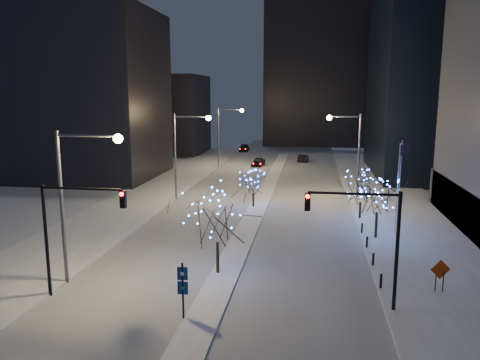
% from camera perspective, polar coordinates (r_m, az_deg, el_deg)
% --- Properties ---
extents(ground, '(160.00, 160.00, 0.00)m').
position_cam_1_polar(ground, '(28.29, -3.76, -15.17)').
color(ground, silver).
rests_on(ground, ground).
extents(road, '(20.00, 130.00, 0.02)m').
position_cam_1_polar(road, '(61.37, 3.37, -1.05)').
color(road, silver).
rests_on(road, ground).
extents(median, '(2.00, 80.00, 0.15)m').
position_cam_1_polar(median, '(56.49, 2.88, -1.99)').
color(median, white).
rests_on(median, ground).
extents(east_sidewalk, '(10.00, 90.00, 0.15)m').
position_cam_1_polar(east_sidewalk, '(47.41, 19.95, -5.04)').
color(east_sidewalk, white).
rests_on(east_sidewalk, ground).
extents(west_sidewalk, '(8.00, 90.00, 0.15)m').
position_cam_1_polar(west_sidewalk, '(50.49, -14.42, -3.81)').
color(west_sidewalk, white).
rests_on(west_sidewalk, ground).
extents(filler_west_near, '(22.00, 18.00, 24.00)m').
position_cam_1_polar(filler_west_near, '(73.10, -18.86, 9.72)').
color(filler_west_near, black).
rests_on(filler_west_near, ground).
extents(filler_west_far, '(18.00, 16.00, 16.00)m').
position_cam_1_polar(filler_west_far, '(100.12, -9.69, 7.87)').
color(filler_west_far, black).
rests_on(filler_west_far, ground).
extents(horizon_block, '(24.00, 14.00, 42.00)m').
position_cam_1_polar(horizon_block, '(117.21, 9.29, 14.60)').
color(horizon_block, black).
rests_on(horizon_block, ground).
extents(street_lamp_w_near, '(4.40, 0.56, 10.00)m').
position_cam_1_polar(street_lamp_w_near, '(31.13, -19.35, -0.74)').
color(street_lamp_w_near, '#595E66').
rests_on(street_lamp_w_near, ground).
extents(street_lamp_w_mid, '(4.40, 0.56, 10.00)m').
position_cam_1_polar(street_lamp_w_mid, '(54.20, -6.87, 4.31)').
color(street_lamp_w_mid, '#595E66').
rests_on(street_lamp_w_mid, ground).
extents(street_lamp_w_far, '(4.40, 0.56, 10.00)m').
position_cam_1_polar(street_lamp_w_far, '(78.47, -1.92, 6.25)').
color(street_lamp_w_far, '#595E66').
rests_on(street_lamp_w_far, ground).
extents(street_lamp_east, '(3.90, 0.56, 10.00)m').
position_cam_1_polar(street_lamp_east, '(55.35, 13.40, 4.17)').
color(street_lamp_east, '#595E66').
rests_on(street_lamp_east, ground).
extents(traffic_signal_west, '(5.26, 0.43, 7.00)m').
position_cam_1_polar(traffic_signal_west, '(29.56, -20.11, -4.82)').
color(traffic_signal_west, black).
rests_on(traffic_signal_west, ground).
extents(traffic_signal_east, '(5.26, 0.43, 7.00)m').
position_cam_1_polar(traffic_signal_east, '(27.12, 15.47, -5.91)').
color(traffic_signal_east, black).
rests_on(traffic_signal_east, ground).
extents(flagpoles, '(1.35, 2.60, 8.00)m').
position_cam_1_polar(flagpoles, '(43.46, 18.90, 0.04)').
color(flagpoles, silver).
rests_on(flagpoles, east_sidewalk).
extents(bollards, '(0.16, 12.16, 0.90)m').
position_cam_1_polar(bollards, '(37.04, 15.55, -8.24)').
color(bollards, black).
rests_on(bollards, east_sidewalk).
extents(car_near, '(2.31, 4.40, 1.43)m').
position_cam_1_polar(car_near, '(80.54, 2.24, 2.22)').
color(car_near, black).
rests_on(car_near, ground).
extents(car_mid, '(2.04, 4.23, 1.34)m').
position_cam_1_polar(car_mid, '(86.66, 7.71, 2.68)').
color(car_mid, black).
rests_on(car_mid, ground).
extents(car_far, '(2.10, 4.80, 1.37)m').
position_cam_1_polar(car_far, '(101.64, 0.50, 3.92)').
color(car_far, black).
rests_on(car_far, ground).
extents(holiday_tree_median_near, '(5.26, 5.26, 6.23)m').
position_cam_1_polar(holiday_tree_median_near, '(31.49, -2.78, -4.40)').
color(holiday_tree_median_near, black).
rests_on(holiday_tree_median_near, median).
extents(holiday_tree_median_far, '(3.46, 3.46, 4.08)m').
position_cam_1_polar(holiday_tree_median_far, '(50.37, 1.65, -0.29)').
color(holiday_tree_median_far, black).
rests_on(holiday_tree_median_far, median).
extents(holiday_tree_plaza_near, '(4.14, 4.14, 5.53)m').
position_cam_1_polar(holiday_tree_plaza_near, '(40.97, 16.45, -1.76)').
color(holiday_tree_plaza_near, black).
rests_on(holiday_tree_plaza_near, east_sidewalk).
extents(holiday_tree_plaza_far, '(4.37, 4.37, 4.77)m').
position_cam_1_polar(holiday_tree_plaza_far, '(47.16, 14.55, -0.93)').
color(holiday_tree_plaza_far, black).
rests_on(holiday_tree_plaza_far, east_sidewalk).
extents(wayfinding_sign, '(0.57, 0.11, 3.22)m').
position_cam_1_polar(wayfinding_sign, '(26.30, -7.00, -12.56)').
color(wayfinding_sign, black).
rests_on(wayfinding_sign, ground).
extents(construction_sign, '(1.24, 0.32, 2.08)m').
position_cam_1_polar(construction_sign, '(31.82, 23.21, -10.32)').
color(construction_sign, black).
rests_on(construction_sign, east_sidewalk).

